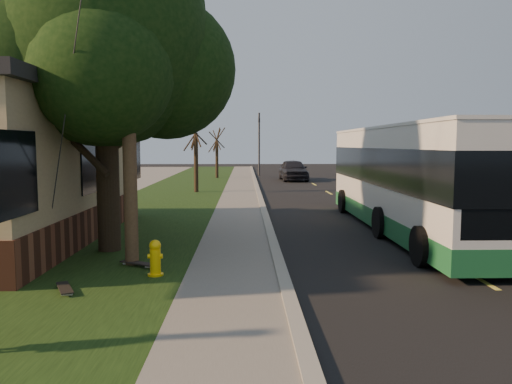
{
  "coord_description": "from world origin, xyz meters",
  "views": [
    {
      "loc": [
        -0.77,
        -10.03,
        2.74
      ],
      "look_at": [
        -0.48,
        2.94,
        1.5
      ],
      "focal_mm": 35.0,
      "sensor_mm": 36.0,
      "label": 1
    }
  ],
  "objects_px": {
    "fire_hydrant": "(155,258)",
    "skateboard_spare": "(139,263)",
    "bare_tree_near": "(196,155)",
    "bare_tree_far": "(217,154)",
    "leafy_tree": "(107,46)",
    "traffic_signal": "(259,140)",
    "distant_car": "(293,170)",
    "skateboard_main": "(65,288)",
    "utility_pole": "(127,56)",
    "transit_bus": "(413,176)"
  },
  "relations": [
    {
      "from": "fire_hydrant",
      "to": "skateboard_spare",
      "type": "bearing_deg",
      "value": 123.22
    },
    {
      "from": "bare_tree_near",
      "to": "bare_tree_far",
      "type": "relative_size",
      "value": 1.07
    },
    {
      "from": "leafy_tree",
      "to": "traffic_signal",
      "type": "height_order",
      "value": "leafy_tree"
    },
    {
      "from": "fire_hydrant",
      "to": "distant_car",
      "type": "xyz_separation_m",
      "value": [
        5.52,
        27.69,
        0.37
      ]
    },
    {
      "from": "skateboard_main",
      "to": "skateboard_spare",
      "type": "xyz_separation_m",
      "value": [
        0.95,
        1.85,
        0.0
      ]
    },
    {
      "from": "leafy_tree",
      "to": "traffic_signal",
      "type": "relative_size",
      "value": 1.42
    },
    {
      "from": "bare_tree_far",
      "to": "distant_car",
      "type": "relative_size",
      "value": 0.85
    },
    {
      "from": "utility_pole",
      "to": "distant_car",
      "type": "height_order",
      "value": "utility_pole"
    },
    {
      "from": "traffic_signal",
      "to": "skateboard_spare",
      "type": "bearing_deg",
      "value": -96.2
    },
    {
      "from": "leafy_tree",
      "to": "distant_car",
      "type": "xyz_separation_m",
      "value": [
        7.09,
        25.04,
        -4.36
      ]
    },
    {
      "from": "transit_bus",
      "to": "skateboard_main",
      "type": "xyz_separation_m",
      "value": [
        -8.52,
        -6.38,
        -1.62
      ]
    },
    {
      "from": "skateboard_spare",
      "to": "distant_car",
      "type": "distance_m",
      "value": 27.59
    },
    {
      "from": "leafy_tree",
      "to": "skateboard_spare",
      "type": "height_order",
      "value": "leafy_tree"
    },
    {
      "from": "skateboard_main",
      "to": "utility_pole",
      "type": "bearing_deg",
      "value": 69.89
    },
    {
      "from": "utility_pole",
      "to": "transit_bus",
      "type": "distance_m",
      "value": 9.33
    },
    {
      "from": "traffic_signal",
      "to": "fire_hydrant",
      "type": "bearing_deg",
      "value": -95.21
    },
    {
      "from": "fire_hydrant",
      "to": "traffic_signal",
      "type": "bearing_deg",
      "value": 84.79
    },
    {
      "from": "utility_pole",
      "to": "skateboard_main",
      "type": "bearing_deg",
      "value": -110.11
    },
    {
      "from": "fire_hydrant",
      "to": "skateboard_spare",
      "type": "distance_m",
      "value": 0.98
    },
    {
      "from": "utility_pole",
      "to": "skateboard_main",
      "type": "distance_m",
      "value": 5.01
    },
    {
      "from": "transit_bus",
      "to": "distant_car",
      "type": "bearing_deg",
      "value": 93.93
    },
    {
      "from": "utility_pole",
      "to": "leafy_tree",
      "type": "bearing_deg",
      "value": 117.6
    },
    {
      "from": "bare_tree_near",
      "to": "bare_tree_far",
      "type": "xyz_separation_m",
      "value": [
        0.5,
        12.0,
        -0.15
      ]
    },
    {
      "from": "leafy_tree",
      "to": "transit_bus",
      "type": "bearing_deg",
      "value": 17.13
    },
    {
      "from": "fire_hydrant",
      "to": "skateboard_main",
      "type": "bearing_deg",
      "value": -143.73
    },
    {
      "from": "utility_pole",
      "to": "bare_tree_far",
      "type": "relative_size",
      "value": 2.25
    },
    {
      "from": "bare_tree_near",
      "to": "bare_tree_far",
      "type": "distance_m",
      "value": 12.01
    },
    {
      "from": "bare_tree_far",
      "to": "transit_bus",
      "type": "relative_size",
      "value": 0.33
    },
    {
      "from": "fire_hydrant",
      "to": "distant_car",
      "type": "bearing_deg",
      "value": 78.73
    },
    {
      "from": "distant_car",
      "to": "skateboard_spare",
      "type": "bearing_deg",
      "value": -104.54
    },
    {
      "from": "leafy_tree",
      "to": "bare_tree_far",
      "type": "relative_size",
      "value": 1.94
    },
    {
      "from": "leafy_tree",
      "to": "utility_pole",
      "type": "bearing_deg",
      "value": -62.4
    },
    {
      "from": "traffic_signal",
      "to": "utility_pole",
      "type": "bearing_deg",
      "value": -96.58
    },
    {
      "from": "fire_hydrant",
      "to": "utility_pole",
      "type": "relative_size",
      "value": 0.08
    },
    {
      "from": "traffic_signal",
      "to": "distant_car",
      "type": "height_order",
      "value": "traffic_signal"
    },
    {
      "from": "skateboard_spare",
      "to": "utility_pole",
      "type": "bearing_deg",
      "value": 132.35
    },
    {
      "from": "leafy_tree",
      "to": "skateboard_spare",
      "type": "xyz_separation_m",
      "value": [
        1.06,
        -1.87,
        -5.03
      ]
    },
    {
      "from": "leafy_tree",
      "to": "bare_tree_far",
      "type": "xyz_separation_m",
      "value": [
        1.17,
        27.35,
        -3.16
      ]
    },
    {
      "from": "skateboard_main",
      "to": "distant_car",
      "type": "height_order",
      "value": "distant_car"
    },
    {
      "from": "bare_tree_far",
      "to": "skateboard_spare",
      "type": "bearing_deg",
      "value": -90.22
    },
    {
      "from": "bare_tree_far",
      "to": "skateboard_main",
      "type": "height_order",
      "value": "bare_tree_far"
    },
    {
      "from": "bare_tree_far",
      "to": "distant_car",
      "type": "distance_m",
      "value": 6.46
    },
    {
      "from": "bare_tree_near",
      "to": "bare_tree_far",
      "type": "bearing_deg",
      "value": 87.61
    },
    {
      "from": "transit_bus",
      "to": "skateboard_spare",
      "type": "distance_m",
      "value": 8.97
    },
    {
      "from": "fire_hydrant",
      "to": "skateboard_spare",
      "type": "relative_size",
      "value": 0.82
    },
    {
      "from": "fire_hydrant",
      "to": "utility_pole",
      "type": "xyz_separation_m",
      "value": [
        -0.71,
        0.99,
        4.2
      ]
    },
    {
      "from": "fire_hydrant",
      "to": "transit_bus",
      "type": "height_order",
      "value": "transit_bus"
    },
    {
      "from": "bare_tree_far",
      "to": "skateboard_main",
      "type": "relative_size",
      "value": 4.72
    },
    {
      "from": "fire_hydrant",
      "to": "leafy_tree",
      "type": "xyz_separation_m",
      "value": [
        -1.57,
        2.65,
        4.73
      ]
    },
    {
      "from": "bare_tree_near",
      "to": "traffic_signal",
      "type": "bearing_deg",
      "value": 75.96
    }
  ]
}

